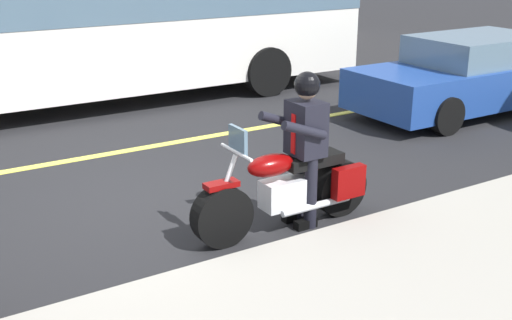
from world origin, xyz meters
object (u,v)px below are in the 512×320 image
(bus_near, at_px, (88,6))
(car_silver, at_px, (471,75))
(motorcycle_main, at_px, (289,189))
(rider_main, at_px, (305,136))

(bus_near, height_order, car_silver, bus_near)
(motorcycle_main, xyz_separation_m, car_silver, (-5.73, -2.45, 0.24))
(rider_main, bearing_deg, car_silver, -156.15)
(bus_near, bearing_deg, car_silver, 143.51)
(motorcycle_main, height_order, car_silver, car_silver)
(motorcycle_main, distance_m, rider_main, 0.61)
(bus_near, relative_size, car_silver, 2.40)
(bus_near, xyz_separation_m, car_silver, (-5.72, 4.23, -1.18))
(motorcycle_main, relative_size, bus_near, 0.20)
(car_silver, bearing_deg, motorcycle_main, 23.17)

